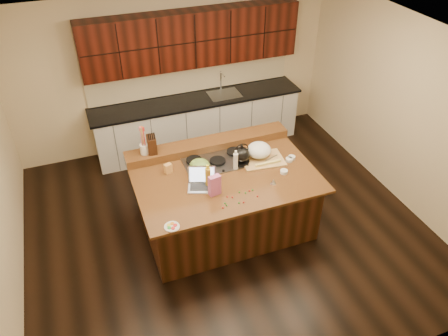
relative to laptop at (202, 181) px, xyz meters
name	(u,v)px	position (x,y,z in m)	size (l,w,h in m)	color
room	(225,148)	(0.36, 0.10, 0.36)	(5.52, 5.02, 2.72)	black
island	(225,201)	(0.36, 0.10, -0.52)	(2.40, 1.60, 0.92)	black
back_ledge	(208,144)	(0.36, 0.80, -0.01)	(2.40, 0.30, 0.12)	black
cooktop	(218,162)	(0.36, 0.40, -0.05)	(0.92, 0.52, 0.05)	gray
back_counter	(196,95)	(0.66, 2.33, 0.00)	(3.70, 0.66, 2.40)	silver
kettle	(242,154)	(0.66, 0.27, 0.08)	(0.23, 0.23, 0.21)	black
green_bowl	(200,165)	(0.06, 0.27, 0.05)	(0.27, 0.27, 0.15)	olive
laptop	(202,181)	(0.00, 0.00, 0.00)	(0.42, 0.38, 0.24)	#B7B7BC
oil_bottle	(208,177)	(0.07, -0.03, 0.07)	(0.07, 0.07, 0.27)	#B98F20
vinegar_bottle	(236,162)	(0.54, 0.18, 0.06)	(0.06, 0.06, 0.25)	silver
wooden_tray	(260,152)	(0.95, 0.30, 0.04)	(0.62, 0.49, 0.23)	tan
ramekin_a	(284,172)	(1.11, -0.13, -0.04)	(0.10, 0.10, 0.04)	white
ramekin_b	(292,158)	(1.36, 0.13, -0.04)	(0.10, 0.10, 0.04)	white
ramekin_c	(289,160)	(1.30, 0.09, -0.04)	(0.10, 0.10, 0.04)	white
strainer_bowl	(262,152)	(1.02, 0.37, -0.02)	(0.24, 0.24, 0.09)	#996B3F
kitchen_timer	(273,181)	(0.88, -0.28, -0.03)	(0.08, 0.08, 0.07)	silver
pink_bag	(215,185)	(0.10, -0.22, 0.07)	(0.15, 0.08, 0.28)	#C75E98
candy_plate	(172,227)	(-0.56, -0.61, -0.06)	(0.18, 0.18, 0.01)	white
package_box	(168,168)	(-0.33, 0.42, 0.00)	(0.10, 0.07, 0.14)	#CC9048
utensil_crock	(144,149)	(-0.56, 0.80, 0.12)	(0.12, 0.12, 0.14)	white
knife_block	(152,145)	(-0.45, 0.80, 0.17)	(0.12, 0.20, 0.24)	black
gumdrop_0	(223,208)	(0.10, -0.51, -0.06)	(0.02, 0.02, 0.02)	red
gumdrop_1	(225,203)	(0.15, -0.44, -0.06)	(0.02, 0.02, 0.02)	#198C26
gumdrop_2	(258,196)	(0.58, -0.46, -0.06)	(0.02, 0.02, 0.02)	red
gumdrop_3	(239,203)	(0.31, -0.49, -0.06)	(0.02, 0.02, 0.02)	#198C26
gumdrop_4	(244,202)	(0.37, -0.51, -0.06)	(0.02, 0.02, 0.02)	red
gumdrop_5	(253,190)	(0.57, -0.32, -0.06)	(0.02, 0.02, 0.02)	#198C26
gumdrop_6	(250,191)	(0.53, -0.32, -0.06)	(0.02, 0.02, 0.02)	red
gumdrop_7	(226,205)	(0.16, -0.48, -0.06)	(0.02, 0.02, 0.02)	#198C26
gumdrop_8	(232,197)	(0.28, -0.37, -0.06)	(0.02, 0.02, 0.02)	red
gumdrop_9	(246,193)	(0.46, -0.34, -0.06)	(0.02, 0.02, 0.02)	#198C26
gumdrop_10	(227,197)	(0.22, -0.34, -0.06)	(0.02, 0.02, 0.02)	red
gumdrop_11	(239,192)	(0.40, -0.30, -0.06)	(0.02, 0.02, 0.02)	#198C26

